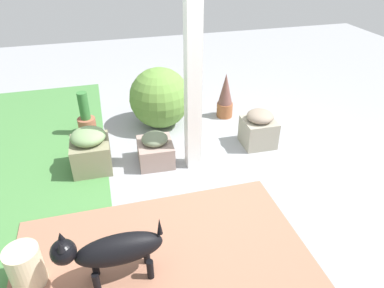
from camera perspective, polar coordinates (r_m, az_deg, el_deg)
ground_plane at (r=3.74m, az=2.56°, el=-6.89°), size 12.00×12.00×0.00m
brick_path at (r=2.96m, az=-4.03°, el=-20.31°), size 1.80×2.40×0.02m
porch_pillar at (r=3.58m, az=0.16°, el=10.32°), size 0.15×0.15×2.05m
stone_planter_nearest at (r=4.40m, az=10.79°, el=2.48°), size 0.39×0.40×0.47m
stone_planter_mid at (r=4.03m, az=-5.98°, el=-0.90°), size 0.45×0.41×0.38m
stone_planter_far at (r=4.03m, az=-16.17°, el=-0.94°), size 0.45×0.42×0.50m
round_shrub at (r=4.72m, az=-5.27°, el=7.49°), size 0.81×0.81×0.81m
terracotta_pot_tall at (r=4.77m, az=-16.83°, el=3.85°), size 0.23×0.23×0.58m
terracotta_pot_spiky at (r=4.99m, az=5.43°, el=7.68°), size 0.23×0.23×0.64m
dog at (r=2.75m, az=-12.92°, el=-16.51°), size 0.24×0.80×0.55m
ceramic_urn at (r=3.03m, az=-25.41°, el=-17.68°), size 0.26×0.26×0.36m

